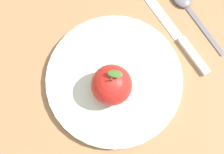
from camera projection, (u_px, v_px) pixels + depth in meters
ground_plane at (117, 77)px, 0.59m from camera, size 2.40×2.40×0.00m
dinner_plate at (112, 78)px, 0.58m from camera, size 0.25×0.25×0.02m
apple at (112, 85)px, 0.53m from camera, size 0.07×0.07×0.08m
knife at (180, 38)px, 0.60m from camera, size 0.10×0.20×0.01m
spoon at (186, 4)px, 0.62m from camera, size 0.09×0.16×0.01m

